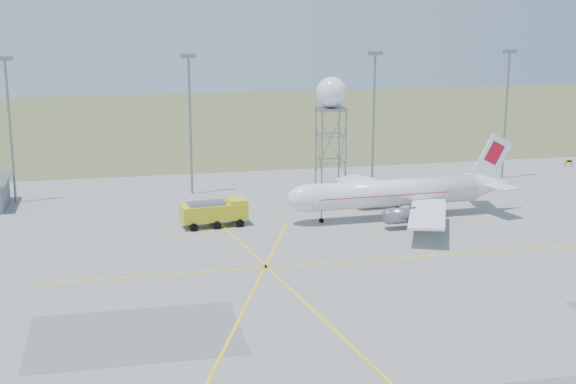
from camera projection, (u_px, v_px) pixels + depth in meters
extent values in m
cube|color=#525C32|center=(203.00, 121.00, 191.37)|extent=(400.00, 120.00, 0.03)
cylinder|color=slate|center=(11.00, 133.00, 111.43)|extent=(0.36, 0.36, 20.00)
cube|color=slate|center=(4.00, 58.00, 109.07)|extent=(2.20, 0.50, 0.60)
cylinder|color=slate|center=(190.00, 127.00, 116.66)|extent=(0.36, 0.36, 20.00)
cube|color=slate|center=(188.00, 56.00, 114.30)|extent=(2.20, 0.50, 0.60)
cylinder|color=slate|center=(374.00, 121.00, 122.52)|extent=(0.36, 0.36, 20.00)
cube|color=slate|center=(375.00, 53.00, 120.16)|extent=(2.20, 0.50, 0.60)
cylinder|color=slate|center=(506.00, 116.00, 127.13)|extent=(0.36, 0.36, 20.00)
cube|color=slate|center=(510.00, 51.00, 124.77)|extent=(2.20, 0.50, 0.60)
cylinder|color=black|center=(566.00, 164.00, 138.19)|extent=(0.10, 0.10, 0.80)
cylinder|color=black|center=(572.00, 164.00, 138.44)|extent=(0.10, 0.10, 0.80)
cube|color=yellow|center=(569.00, 161.00, 138.18)|extent=(1.60, 0.15, 0.50)
cube|color=black|center=(569.00, 161.00, 138.11)|extent=(0.80, 0.03, 0.30)
cylinder|color=white|center=(393.00, 193.00, 104.84)|extent=(23.22, 4.55, 3.55)
ellipsoid|color=white|center=(308.00, 198.00, 101.95)|extent=(5.83, 3.79, 3.55)
cube|color=black|center=(300.00, 195.00, 101.56)|extent=(1.43, 2.01, 0.87)
cone|color=white|center=(491.00, 185.00, 108.34)|extent=(5.48, 3.78, 3.55)
cube|color=white|center=(492.00, 157.00, 107.47)|extent=(5.69, 0.51, 6.68)
cube|color=#B40C1F|center=(494.00, 153.00, 107.37)|extent=(3.07, 0.43, 3.43)
cube|color=white|center=(478.00, 177.00, 110.79)|extent=(3.05, 5.00, 0.16)
cube|color=white|center=(499.00, 186.00, 105.45)|extent=(3.05, 5.00, 0.16)
cube|color=white|center=(380.00, 186.00, 112.89)|extent=(10.52, 14.52, 0.32)
cube|color=white|center=(428.00, 214.00, 97.87)|extent=(9.58, 14.73, 0.32)
cylinder|color=slate|center=(372.00, 197.00, 109.85)|extent=(3.81, 2.20, 2.04)
cylinder|color=slate|center=(401.00, 215.00, 100.17)|extent=(3.81, 2.20, 2.04)
cube|color=#B40C1F|center=(380.00, 193.00, 104.38)|extent=(17.90, 4.36, 0.11)
cylinder|color=black|center=(321.00, 220.00, 103.09)|extent=(0.65, 0.65, 0.80)
cube|color=black|center=(405.00, 214.00, 105.98)|extent=(1.12, 5.36, 0.80)
cylinder|color=slate|center=(405.00, 211.00, 105.88)|extent=(0.22, 0.22, 1.60)
cylinder|color=slate|center=(322.00, 150.00, 119.99)|extent=(0.22, 0.22, 12.08)
cylinder|color=slate|center=(346.00, 149.00, 120.77)|extent=(0.22, 0.22, 12.08)
cylinder|color=slate|center=(339.00, 145.00, 124.30)|extent=(0.22, 0.22, 12.08)
cylinder|color=slate|center=(316.00, 146.00, 123.52)|extent=(0.22, 0.22, 12.08)
cube|color=slate|center=(331.00, 108.00, 120.75)|extent=(4.32, 4.32, 0.23)
sphere|color=white|center=(331.00, 92.00, 120.19)|extent=(4.65, 4.65, 4.65)
cube|color=yellow|center=(214.00, 212.00, 101.13)|extent=(8.59, 3.72, 2.04)
cube|color=yellow|center=(237.00, 204.00, 101.88)|extent=(2.51, 2.83, 1.30)
cube|color=black|center=(241.00, 203.00, 102.06)|extent=(0.37, 2.40, 0.93)
cube|color=slate|center=(207.00, 203.00, 100.56)|extent=(4.85, 2.74, 0.37)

